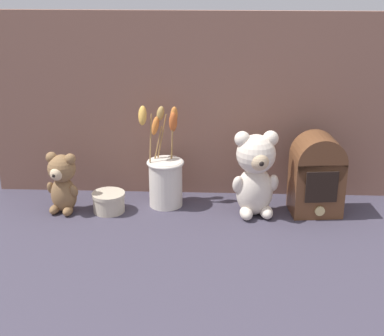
{
  "coord_description": "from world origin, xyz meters",
  "views": [
    {
      "loc": [
        0.07,
        -1.65,
        0.78
      ],
      "look_at": [
        0.0,
        0.02,
        0.14
      ],
      "focal_mm": 55.0,
      "sensor_mm": 36.0,
      "label": 1
    }
  ],
  "objects": [
    {
      "name": "backdrop_wall",
      "position": [
        0.0,
        0.17,
        0.3
      ],
      "size": [
        1.31,
        0.02,
        0.59
      ],
      "color": "#845B4C",
      "rests_on": "ground"
    },
    {
      "name": "decorative_tin_tall",
      "position": [
        -0.26,
        0.0,
        0.03
      ],
      "size": [
        0.1,
        0.1,
        0.06
      ],
      "color": "beige",
      "rests_on": "ground"
    },
    {
      "name": "teddy_bear_large",
      "position": [
        0.19,
        -0.0,
        0.14
      ],
      "size": [
        0.15,
        0.13,
        0.27
      ],
      "color": "beige",
      "rests_on": "ground"
    },
    {
      "name": "ground_plane",
      "position": [
        0.0,
        0.0,
        0.0
      ],
      "size": [
        4.0,
        4.0,
        0.0
      ],
      "primitive_type": "plane",
      "color": "#3D3847"
    },
    {
      "name": "teddy_bear_medium",
      "position": [
        -0.4,
        -0.01,
        0.1
      ],
      "size": [
        0.11,
        0.1,
        0.19
      ],
      "color": "olive",
      "rests_on": "ground"
    },
    {
      "name": "vintage_radio",
      "position": [
        0.38,
        0.02,
        0.13
      ],
      "size": [
        0.16,
        0.14,
        0.25
      ],
      "color": "brown",
      "rests_on": "ground"
    },
    {
      "name": "flower_vase",
      "position": [
        -0.09,
        0.06,
        0.1
      ],
      "size": [
        0.14,
        0.12,
        0.33
      ],
      "color": "silver",
      "rests_on": "ground"
    }
  ]
}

